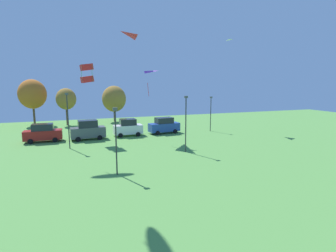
{
  "coord_description": "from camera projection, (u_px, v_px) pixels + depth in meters",
  "views": [
    {
      "loc": [
        -4.21,
        2.79,
        7.53
      ],
      "look_at": [
        0.18,
        14.97,
        5.4
      ],
      "focal_mm": 28.0,
      "sensor_mm": 36.0,
      "label": 1
    }
  ],
  "objects": [
    {
      "name": "parked_car_rightmost_in_row",
      "position": [
        164.0,
        126.0,
        39.57
      ],
      "size": [
        4.79,
        2.29,
        2.41
      ],
      "rotation": [
        0.0,
        0.0,
        0.1
      ],
      "color": "#234299",
      "rests_on": "ground"
    },
    {
      "name": "light_post_2",
      "position": [
        211.0,
        112.0,
        41.04
      ],
      "size": [
        0.36,
        0.2,
        5.46
      ],
      "color": "#2D2D33",
      "rests_on": "ground"
    },
    {
      "name": "treeline_tree_2",
      "position": [
        66.0,
        99.0,
        46.73
      ],
      "size": [
        3.48,
        3.48,
        6.64
      ],
      "color": "brown",
      "rests_on": "ground"
    },
    {
      "name": "treeline_tree_3",
      "position": [
        114.0,
        99.0,
        51.0
      ],
      "size": [
        4.6,
        4.6,
        7.02
      ],
      "color": "brown",
      "rests_on": "ground"
    },
    {
      "name": "kite_flying_4",
      "position": [
        87.0,
        73.0,
        33.48
      ],
      "size": [
        1.69,
        1.62,
        2.47
      ],
      "color": "red"
    },
    {
      "name": "light_post_1",
      "position": [
        186.0,
        121.0,
        28.42
      ],
      "size": [
        0.36,
        0.2,
        6.18
      ],
      "color": "#2D2D33",
      "rests_on": "ground"
    },
    {
      "name": "treeline_tree_1",
      "position": [
        32.0,
        94.0,
        46.75
      ],
      "size": [
        4.77,
        4.77,
        8.2
      ],
      "color": "brown",
      "rests_on": "ground"
    },
    {
      "name": "parked_car_second_from_left",
      "position": [
        88.0,
        130.0,
        35.13
      ],
      "size": [
        4.57,
        2.21,
        2.64
      ],
      "rotation": [
        0.0,
        0.0,
        0.07
      ],
      "color": "#4C5156",
      "rests_on": "ground"
    },
    {
      "name": "parked_car_third_from_left",
      "position": [
        128.0,
        128.0,
        37.61
      ],
      "size": [
        4.06,
        2.06,
        2.47
      ],
      "rotation": [
        0.0,
        0.0,
        0.01
      ],
      "color": "silver",
      "rests_on": "ground"
    },
    {
      "name": "parked_car_leftmost",
      "position": [
        43.0,
        133.0,
        33.78
      ],
      "size": [
        4.6,
        1.95,
        2.36
      ],
      "rotation": [
        0.0,
        0.0,
        0.0
      ],
      "color": "maroon",
      "rests_on": "ground"
    },
    {
      "name": "kite_flying_0",
      "position": [
        120.0,
        40.0,
        35.22
      ],
      "size": [
        2.66,
        3.61,
        0.8
      ],
      "color": "red"
    },
    {
      "name": "kite_flying_2",
      "position": [
        233.0,
        43.0,
        41.5
      ],
      "size": [
        1.36,
        1.66,
        0.15
      ],
      "color": "white"
    },
    {
      "name": "kite_flying_5",
      "position": [
        145.0,
        79.0,
        32.98
      ],
      "size": [
        1.95,
        2.12,
        2.47
      ],
      "color": "purple"
    },
    {
      "name": "light_post_0",
      "position": [
        116.0,
        137.0,
        21.34
      ],
      "size": [
        0.36,
        0.2,
        5.59
      ],
      "color": "#2D2D33",
      "rests_on": "ground"
    },
    {
      "name": "light_post_3",
      "position": [
        68.0,
        118.0,
        29.91
      ],
      "size": [
        0.36,
        0.2,
        6.44
      ],
      "color": "#2D2D33",
      "rests_on": "ground"
    }
  ]
}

